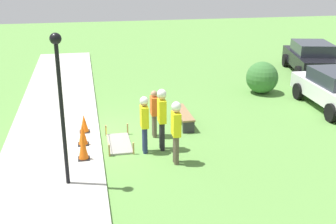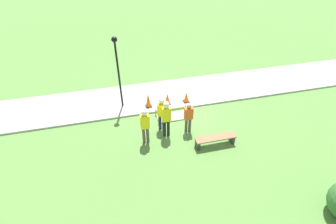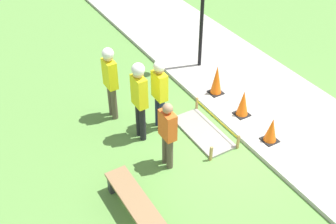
# 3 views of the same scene
# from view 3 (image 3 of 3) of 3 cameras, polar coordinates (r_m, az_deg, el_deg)

# --- Properties ---
(ground_plane) EXTENTS (60.00, 60.00, 0.00)m
(ground_plane) POSITION_cam_3_polar(r_m,az_deg,el_deg) (9.69, 10.16, -4.26)
(ground_plane) COLOR #5B8E42
(sidewalk) EXTENTS (28.00, 3.02, 0.10)m
(sidewalk) POSITION_cam_3_polar(r_m,az_deg,el_deg) (10.53, 16.57, -1.11)
(sidewalk) COLOR #ADAAA3
(sidewalk) RESTS_ON ground_plane
(wet_concrete_patch) EXTENTS (1.68, 0.78, 0.38)m
(wet_concrete_patch) POSITION_cam_3_polar(r_m,az_deg,el_deg) (9.82, 4.78, -2.70)
(wet_concrete_patch) COLOR gray
(wet_concrete_patch) RESTS_ON ground_plane
(traffic_cone_near_patch) EXTENTS (0.34, 0.34, 0.62)m
(traffic_cone_near_patch) POSITION_cam_3_polar(r_m,az_deg,el_deg) (9.55, 13.83, -2.39)
(traffic_cone_near_patch) COLOR black
(traffic_cone_near_patch) RESTS_ON sidewalk
(traffic_cone_far_patch) EXTENTS (0.34, 0.34, 0.69)m
(traffic_cone_far_patch) POSITION_cam_3_polar(r_m,az_deg,el_deg) (10.15, 10.13, 1.17)
(traffic_cone_far_patch) COLOR black
(traffic_cone_far_patch) RESTS_ON sidewalk
(traffic_cone_sidewalk_edge) EXTENTS (0.34, 0.34, 0.81)m
(traffic_cone_sidewalk_edge) POSITION_cam_3_polar(r_m,az_deg,el_deg) (10.77, 6.61, 4.35)
(traffic_cone_sidewalk_edge) COLOR black
(traffic_cone_sidewalk_edge) RESTS_ON sidewalk
(park_bench) EXTENTS (1.87, 0.44, 0.47)m
(park_bench) POSITION_cam_3_polar(r_m,az_deg,el_deg) (7.88, -4.20, -12.60)
(park_bench) COLOR #2D2D33
(park_bench) RESTS_ON ground_plane
(worker_supervisor) EXTENTS (0.40, 0.28, 1.96)m
(worker_supervisor) POSITION_cam_3_polar(r_m,az_deg,el_deg) (9.00, -3.90, 2.44)
(worker_supervisor) COLOR black
(worker_supervisor) RESTS_ON ground_plane
(worker_assistant) EXTENTS (0.40, 0.27, 1.88)m
(worker_assistant) POSITION_cam_3_polar(r_m,az_deg,el_deg) (9.74, -7.85, 4.76)
(worker_assistant) COLOR brown
(worker_assistant) RESTS_ON ground_plane
(worker_trainee) EXTENTS (0.40, 0.26, 1.80)m
(worker_trainee) POSITION_cam_3_polar(r_m,az_deg,el_deg) (9.35, -1.15, 3.13)
(worker_trainee) COLOR navy
(worker_trainee) RESTS_ON ground_plane
(bystander_in_orange_shirt) EXTENTS (0.40, 0.22, 1.60)m
(bystander_in_orange_shirt) POSITION_cam_3_polar(r_m,az_deg,el_deg) (8.45, -0.06, -2.75)
(bystander_in_orange_shirt) COLOR brown
(bystander_in_orange_shirt) RESTS_ON ground_plane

